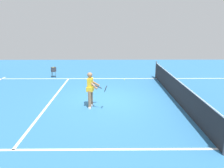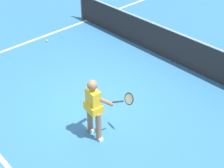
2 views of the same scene
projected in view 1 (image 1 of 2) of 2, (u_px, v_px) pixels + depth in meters
ground_plane at (105, 100)px, 10.19m from camera, size 24.85×24.85×0.00m
service_line_marking at (52, 100)px, 10.17m from camera, size 8.48×0.10×0.01m
sideline_left_marking at (107, 79)px, 14.28m from camera, size 0.10×17.12×0.01m
sideline_right_marking at (102, 149)px, 6.11m from camera, size 0.10×17.12×0.01m
court_net at (176, 89)px, 10.08m from camera, size 9.16×0.08×1.11m
tennis_player at (91, 88)px, 9.09m from camera, size 0.86×0.91×1.55m
tennis_ball_near at (124, 80)px, 13.88m from camera, size 0.07×0.07×0.07m
ball_hopper at (54, 69)px, 14.53m from camera, size 0.36×0.36×0.74m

